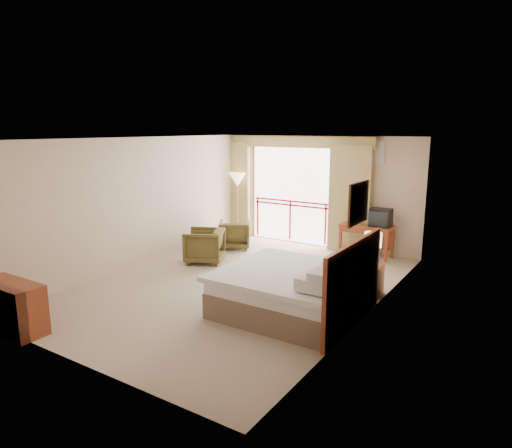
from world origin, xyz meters
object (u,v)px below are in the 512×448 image
Objects in this scene: dresser at (11,307)px; nightstand at (370,279)px; bed at (295,289)px; table_lamp at (373,240)px; desk at (367,232)px; side_table at (206,238)px; tv at (381,218)px; floor_lamp at (237,182)px; wastebasket at (347,252)px; armchair_far at (235,248)px; armchair_near at (205,262)px.

nightstand is at bearing 52.52° from dresser.
nightstand is (0.75, 1.40, -0.10)m from bed.
table_lamp is 2.46m from desk.
tv is at bearing 27.12° from side_table.
dresser is (0.59, -6.51, -1.12)m from floor_lamp.
desk is 0.66m from wastebasket.
armchair_far is (-3.86, 1.34, -0.28)m from nightstand.
wastebasket is (-0.62, -0.31, -0.81)m from tv.
armchair_far is at bearing -167.09° from wastebasket.
desk is (-0.87, 2.32, 0.30)m from nightstand.
wastebasket is at bearing 71.56° from dresser.
floor_lamp is at bearing 134.93° from bed.
bed is at bearing -121.21° from nightstand.
armchair_far is 0.67× the size of dresser.
table_lamp is 0.31× the size of floor_lamp.
bed is at bearing 38.59° from armchair_near.
tv reaches higher than bed.
bed is 3.30m from armchair_near.
floor_lamp reaches higher than tv.
table_lamp is at bearing 86.89° from nightstand.
armchair_far reaches higher than wastebasket.
table_lamp is 3.84m from armchair_near.
desk is 2.04× the size of side_table.
dresser is at bearing -87.35° from side_table.
bed is 3.78× the size of side_table.
table_lamp is 1.97× the size of wastebasket.
bed is 1.93× the size of dresser.
tv is (0.18, 3.66, 0.57)m from bed.
nightstand is 4.09m from armchair_far.
armchair_far is at bearing 159.81° from armchair_near.
floor_lamp is (-0.57, 0.96, 1.49)m from armchair_far.
desk is at bearing 107.44° from nightstand.
bed is 1.73m from table_lamp.
table_lamp is at bearing -68.33° from desk.
bed is 5.33m from floor_lamp.
floor_lamp reaches higher than bed.
dresser is at bearing -113.75° from desk.
side_table is (-2.87, -1.47, 0.25)m from wastebasket.
floor_lamp is at bearing 178.65° from tv.
bed is at bearing -117.27° from table_lamp.
armchair_far is at bearing -165.14° from tv.
side_table reaches higher than armchair_near.
tv is 1.64× the size of wastebasket.
bed reaches higher than wastebasket.
dresser reaches higher than side_table.
tv is 3.96m from side_table.
armchair_far is 0.92× the size of armchair_near.
armchair_near is 0.73× the size of dresser.
desk is 3.67m from floor_lamp.
armchair_near is at bearing -142.25° from wastebasket.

